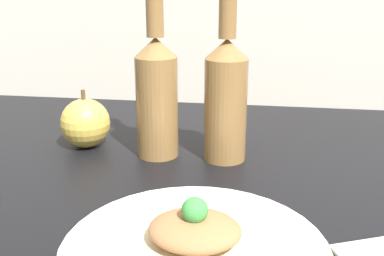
{
  "coord_description": "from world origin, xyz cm",
  "views": [
    {
      "loc": [
        5.09,
        -52.43,
        28.55
      ],
      "look_at": [
        -3.34,
        3.28,
        9.85
      ],
      "focal_mm": 42.0,
      "sensor_mm": 36.0,
      "label": 1
    }
  ],
  "objects_px": {
    "plated_food": "(195,233)",
    "cider_bottle_left": "(157,93)",
    "apple": "(85,123)",
    "cider_bottle_right": "(224,95)",
    "plate": "(195,249)"
  },
  "relations": [
    {
      "from": "plated_food",
      "to": "cider_bottle_right",
      "type": "bearing_deg",
      "value": 88.62
    },
    {
      "from": "plated_food",
      "to": "cider_bottle_right",
      "type": "height_order",
      "value": "cider_bottle_right"
    },
    {
      "from": "plated_food",
      "to": "cider_bottle_left",
      "type": "bearing_deg",
      "value": 110.2
    },
    {
      "from": "cider_bottle_left",
      "to": "plated_food",
      "type": "bearing_deg",
      "value": -69.8
    },
    {
      "from": "plate",
      "to": "cider_bottle_left",
      "type": "height_order",
      "value": "cider_bottle_left"
    },
    {
      "from": "plated_food",
      "to": "cider_bottle_left",
      "type": "xyz_separation_m",
      "value": [
        -0.1,
        0.28,
        0.08
      ]
    },
    {
      "from": "plated_food",
      "to": "cider_bottle_right",
      "type": "xyz_separation_m",
      "value": [
        0.01,
        0.28,
        0.08
      ]
    },
    {
      "from": "plate",
      "to": "cider_bottle_right",
      "type": "bearing_deg",
      "value": 88.62
    },
    {
      "from": "plate",
      "to": "cider_bottle_left",
      "type": "xyz_separation_m",
      "value": [
        -0.1,
        0.28,
        0.1
      ]
    },
    {
      "from": "cider_bottle_left",
      "to": "cider_bottle_right",
      "type": "bearing_deg",
      "value": 0.0
    },
    {
      "from": "apple",
      "to": "cider_bottle_right",
      "type": "bearing_deg",
      "value": -4.8
    },
    {
      "from": "cider_bottle_right",
      "to": "plated_food",
      "type": "bearing_deg",
      "value": -91.38
    },
    {
      "from": "plate",
      "to": "apple",
      "type": "bearing_deg",
      "value": 128.25
    },
    {
      "from": "cider_bottle_right",
      "to": "apple",
      "type": "relative_size",
      "value": 2.71
    },
    {
      "from": "plated_food",
      "to": "plate",
      "type": "bearing_deg",
      "value": -82.87
    }
  ]
}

